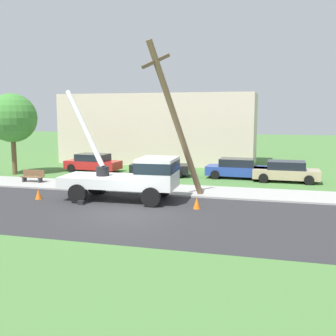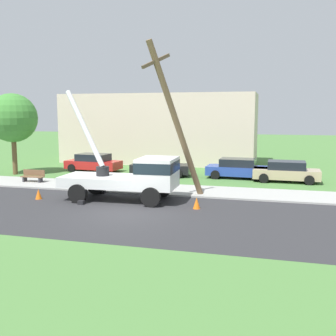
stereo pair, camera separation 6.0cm
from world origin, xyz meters
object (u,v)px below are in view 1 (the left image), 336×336
at_px(traffic_cone_behind, 38,194).
at_px(parked_sedan_black, 161,166).
at_px(parked_sedan_blue, 237,168).
at_px(roadside_tree_near, 12,118).
at_px(traffic_cone_ahead, 197,203).
at_px(utility_truck, 134,175).
at_px(parked_sedan_red, 93,163).
at_px(parked_sedan_tan, 286,171).
at_px(park_bench, 33,176).
at_px(leaning_utility_pole, 176,121).

distance_m(traffic_cone_behind, parked_sedan_black, 10.49).
relative_size(parked_sedan_blue, roadside_tree_near, 0.73).
relative_size(traffic_cone_ahead, parked_sedan_black, 0.12).
relative_size(utility_truck, parked_sedan_red, 1.51).
bearing_deg(utility_truck, parked_sedan_tan, 45.90).
bearing_deg(park_bench, leaning_utility_pole, -13.53).
bearing_deg(parked_sedan_black, traffic_cone_behind, -113.67).
distance_m(leaning_utility_pole, parked_sedan_tan, 10.21).
xyz_separation_m(utility_truck, traffic_cone_behind, (-5.19, -1.01, -1.13)).
height_order(parked_sedan_red, parked_sedan_tan, same).
height_order(traffic_cone_ahead, park_bench, park_bench).
distance_m(parked_sedan_black, roadside_tree_near, 11.76).
xyz_separation_m(leaning_utility_pole, park_bench, (-10.48, 2.52, -3.80)).
bearing_deg(utility_truck, parked_sedan_red, 126.28).
relative_size(traffic_cone_behind, parked_sedan_blue, 0.13).
relative_size(traffic_cone_behind, parked_sedan_black, 0.12).
bearing_deg(parked_sedan_tan, parked_sedan_blue, 169.07).
bearing_deg(park_bench, utility_truck, -21.40).
distance_m(leaning_utility_pole, parked_sedan_black, 9.14).
distance_m(parked_sedan_tan, roadside_tree_near, 20.39).
relative_size(utility_truck, leaning_utility_pole, 0.82).
xyz_separation_m(utility_truck, parked_sedan_red, (-6.85, 9.33, -0.70)).
height_order(utility_truck, park_bench, utility_truck).
bearing_deg(utility_truck, roadside_tree_near, 152.04).
bearing_deg(parked_sedan_black, leaning_utility_pole, -68.46).
bearing_deg(utility_truck, leaning_utility_pole, 19.77).
relative_size(leaning_utility_pole, parked_sedan_black, 1.84).
xyz_separation_m(parked_sedan_red, parked_sedan_blue, (11.52, -0.40, 0.00)).
bearing_deg(roadside_tree_near, traffic_cone_behind, -47.40).
xyz_separation_m(parked_sedan_black, park_bench, (-7.39, -5.31, -0.25)).
distance_m(parked_sedan_black, parked_sedan_blue, 5.66).
height_order(traffic_cone_ahead, parked_sedan_black, parked_sedan_black).
relative_size(utility_truck, parked_sedan_tan, 1.54).
bearing_deg(park_bench, roadside_tree_near, 139.48).
xyz_separation_m(traffic_cone_behind, parked_sedan_blue, (9.86, 9.94, 0.43)).
height_order(traffic_cone_behind, roadside_tree_near, roadside_tree_near).
relative_size(parked_sedan_black, parked_sedan_tan, 1.02).
relative_size(parked_sedan_tan, park_bench, 2.77).
bearing_deg(parked_sedan_blue, traffic_cone_ahead, -96.23).
relative_size(traffic_cone_behind, parked_sedan_red, 0.12).
relative_size(parked_sedan_red, parked_sedan_blue, 1.02).
relative_size(leaning_utility_pole, parked_sedan_red, 1.84).
bearing_deg(utility_truck, traffic_cone_ahead, -14.84).
distance_m(parked_sedan_red, parked_sedan_black, 5.92).
bearing_deg(leaning_utility_pole, traffic_cone_behind, -166.37).
height_order(leaning_utility_pole, traffic_cone_ahead, leaning_utility_pole).
height_order(utility_truck, parked_sedan_red, utility_truck).
height_order(parked_sedan_red, park_bench, parked_sedan_red).
bearing_deg(park_bench, parked_sedan_tan, 16.96).
xyz_separation_m(utility_truck, park_bench, (-8.37, 3.28, -0.95)).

